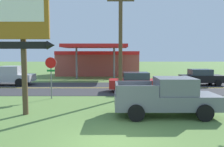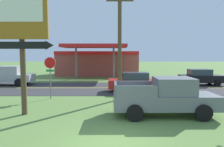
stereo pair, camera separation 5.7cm
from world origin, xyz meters
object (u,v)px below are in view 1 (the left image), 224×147
at_px(pickup_grey_parked_on_lawn, 166,97).
at_px(car_black_mid_lane, 201,77).
at_px(motel_sign, 23,27).
at_px(car_red_near_lane, 134,82).
at_px(gas_station, 98,62).
at_px(utility_pole, 120,37).
at_px(stop_sign, 51,70).
at_px(pickup_silver_on_road, 8,76).

height_order(pickup_grey_parked_on_lawn, car_black_mid_lane, pickup_grey_parked_on_lawn).
relative_size(motel_sign, car_red_near_lane, 1.60).
relative_size(motel_sign, gas_station, 0.56).
bearing_deg(pickup_grey_parked_on_lawn, motel_sign, 179.33).
height_order(motel_sign, car_red_near_lane, motel_sign).
distance_m(utility_pole, car_black_mid_lane, 11.74).
height_order(stop_sign, pickup_silver_on_road, stop_sign).
xyz_separation_m(pickup_silver_on_road, car_red_near_lane, (12.51, -4.00, -0.13)).
xyz_separation_m(car_red_near_lane, car_black_mid_lane, (7.21, 4.00, 0.00)).
bearing_deg(pickup_grey_parked_on_lawn, car_red_near_lane, 97.10).
distance_m(gas_station, car_black_mid_lane, 16.08).
bearing_deg(stop_sign, car_red_near_lane, 25.36).
relative_size(stop_sign, pickup_grey_parked_on_lawn, 0.57).
distance_m(stop_sign, car_red_near_lane, 6.96).
distance_m(gas_station, car_red_near_lane, 16.00).
relative_size(stop_sign, gas_station, 0.25).
height_order(gas_station, pickup_silver_on_road, gas_station).
height_order(utility_pole, gas_station, utility_pole).
distance_m(utility_pole, car_red_near_lane, 4.97).
xyz_separation_m(motel_sign, gas_station, (2.34, 22.64, -2.58)).
bearing_deg(car_red_near_lane, motel_sign, -131.51).
distance_m(pickup_grey_parked_on_lawn, pickup_silver_on_road, 17.52).
height_order(motel_sign, stop_sign, motel_sign).
height_order(motel_sign, gas_station, motel_sign).
distance_m(utility_pole, gas_station, 19.07).
relative_size(pickup_silver_on_road, car_black_mid_lane, 1.24).
bearing_deg(car_red_near_lane, utility_pole, -111.90).
distance_m(gas_station, pickup_silver_on_road, 14.28).
bearing_deg(gas_station, car_red_near_lane, -75.39).
relative_size(motel_sign, stop_sign, 2.27).
height_order(motel_sign, car_black_mid_lane, motel_sign).
relative_size(gas_station, pickup_silver_on_road, 2.31).
bearing_deg(pickup_silver_on_road, stop_sign, -47.68).
height_order(utility_pole, pickup_grey_parked_on_lawn, utility_pole).
xyz_separation_m(gas_station, pickup_grey_parked_on_lawn, (4.93, -22.72, -0.98)).
bearing_deg(pickup_silver_on_road, gas_station, 53.47).
bearing_deg(car_red_near_lane, pickup_silver_on_road, 162.27).
height_order(stop_sign, gas_station, gas_station).
relative_size(gas_station, pickup_grey_parked_on_lawn, 2.30).
bearing_deg(gas_station, pickup_grey_parked_on_lawn, -77.75).
xyz_separation_m(gas_station, pickup_silver_on_road, (-8.48, -11.45, -0.98)).
bearing_deg(utility_pole, gas_station, 98.24).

